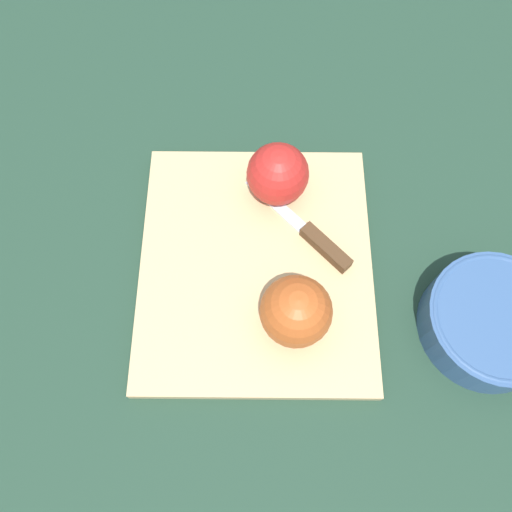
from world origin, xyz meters
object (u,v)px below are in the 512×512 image
(apple_half_right, at_px, (278,174))
(knife, at_px, (316,239))
(apple_half_left, at_px, (296,311))
(bowl, at_px, (492,321))

(apple_half_right, relative_size, knife, 0.51)
(apple_half_left, distance_m, apple_half_right, 0.18)
(knife, xyz_separation_m, bowl, (-0.14, -0.17, 0.00))
(bowl, bearing_deg, apple_half_left, 78.38)
(apple_half_left, relative_size, bowl, 0.52)
(apple_half_right, xyz_separation_m, knife, (-0.08, -0.03, -0.03))
(apple_half_right, bearing_deg, knife, -16.97)
(apple_half_right, bearing_deg, bowl, 3.39)
(knife, height_order, bowl, bowl)
(knife, bearing_deg, apple_half_left, 119.67)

